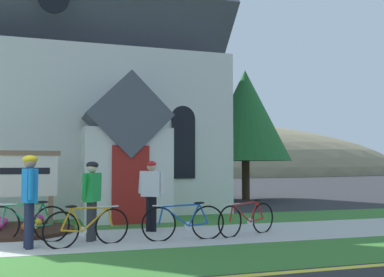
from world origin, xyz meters
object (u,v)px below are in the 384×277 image
bicycle_yellow (87,227)px  cyclist_in_red_jersey (29,193)px  bicycle_silver (27,223)px  roadside_conifer (245,115)px  bicycle_white (184,222)px  cyclist_in_blue_jersey (92,195)px  bicycle_red (247,219)px  cyclist_in_orange_jersey (151,190)px  church_sign (17,177)px

bicycle_yellow → cyclist_in_red_jersey: size_ratio=0.96×
bicycle_silver → roadside_conifer: size_ratio=0.29×
bicycle_white → bicycle_yellow: bearing=-177.5°
cyclist_in_red_jersey → cyclist_in_blue_jersey: bearing=23.2°
bicycle_red → cyclist_in_orange_jersey: size_ratio=0.99×
bicycle_white → roadside_conifer: (5.78, 9.71, 3.46)m
cyclist_in_red_jersey → roadside_conifer: bearing=47.8°
roadside_conifer → bicycle_white: bearing=-120.8°
bicycle_yellow → bicycle_silver: size_ratio=0.99×
bicycle_silver → cyclist_in_orange_jersey: cyclist_in_orange_jersey is taller
bicycle_silver → roadside_conifer: bearing=45.0°
bicycle_red → cyclist_in_orange_jersey: 2.35m
bicycle_white → cyclist_in_orange_jersey: 1.56m
bicycle_yellow → cyclist_in_red_jersey: bearing=178.7°
cyclist_in_red_jersey → bicycle_yellow: bearing=-1.3°
church_sign → cyclist_in_blue_jersey: church_sign is taller
cyclist_in_red_jersey → roadside_conifer: roadside_conifer is taller
bicycle_white → bicycle_silver: bearing=166.0°
bicycle_red → cyclist_in_blue_jersey: size_ratio=1.01×
cyclist_in_blue_jersey → roadside_conifer: size_ratio=0.28×
church_sign → roadside_conifer: roadside_conifer is taller
church_sign → bicycle_red: size_ratio=1.21×
bicycle_yellow → bicycle_silver: 1.43m
cyclist_in_blue_jersey → cyclist_in_orange_jersey: (1.47, 0.93, 0.02)m
church_sign → bicycle_silver: church_sign is taller
bicycle_red → bicycle_silver: (-4.70, 0.53, 0.02)m
cyclist_in_blue_jersey → bicycle_white: bearing=-13.7°
cyclist_in_blue_jersey → cyclist_in_red_jersey: (-1.20, -0.52, 0.08)m
bicycle_red → bicycle_white: bicycle_white is taller
roadside_conifer → cyclist_in_red_jersey: bearing=-132.2°
bicycle_white → bicycle_silver: (-3.14, 0.78, 0.01)m
church_sign → bicycle_white: (3.46, -2.63, -0.91)m
bicycle_red → cyclist_in_blue_jersey: 3.48m
cyclist_in_blue_jersey → cyclist_in_orange_jersey: bearing=32.5°
bicycle_yellow → cyclist_in_orange_jersey: size_ratio=1.01×
bicycle_white → bicycle_yellow: bicycle_yellow is taller
church_sign → bicycle_silver: bearing=-80.2°
bicycle_red → roadside_conifer: 10.92m
cyclist_in_blue_jersey → roadside_conifer: 12.34m
roadside_conifer → church_sign: bearing=-142.6°
bicycle_white → cyclist_in_red_jersey: (-3.07, -0.06, 0.67)m
bicycle_yellow → cyclist_in_red_jersey: cyclist_in_red_jersey is taller
bicycle_yellow → church_sign: bearing=118.2°
bicycle_white → bicycle_silver: bicycle_silver is taller
church_sign → bicycle_yellow: (1.46, -2.72, -0.91)m
cyclist_in_orange_jersey → cyclist_in_red_jersey: 3.04m
bicycle_red → bicycle_silver: size_ratio=0.97×
bicycle_yellow → bicycle_silver: (-1.14, 0.87, 0.01)m
bicycle_yellow → cyclist_in_blue_jersey: 0.81m
bicycle_red → cyclist_in_orange_jersey: (-1.96, 1.14, 0.61)m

